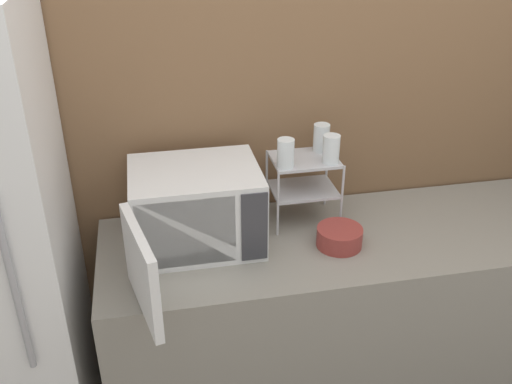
# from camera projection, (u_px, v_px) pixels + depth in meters

# --- Properties ---
(wall_back) EXTENTS (8.00, 0.06, 2.60)m
(wall_back) POSITION_uv_depth(u_px,v_px,m) (325.00, 111.00, 2.45)
(wall_back) COLOR brown
(wall_back) RESTS_ON ground_plane
(counter) EXTENTS (2.00, 0.66, 0.90)m
(counter) POSITION_uv_depth(u_px,v_px,m) (340.00, 320.00, 2.53)
(counter) COLOR gray
(counter) RESTS_ON ground_plane
(microwave) EXTENTS (0.52, 0.77, 0.32)m
(microwave) POSITION_uv_depth(u_px,v_px,m) (194.00, 210.00, 2.19)
(microwave) COLOR silver
(microwave) RESTS_ON counter
(dish_rack) EXTENTS (0.28, 0.22, 0.29)m
(dish_rack) POSITION_uv_depth(u_px,v_px,m) (304.00, 176.00, 2.35)
(dish_rack) COLOR #B2B2B7
(dish_rack) RESTS_ON counter
(glass_front_left) EXTENTS (0.07, 0.07, 0.11)m
(glass_front_left) POSITION_uv_depth(u_px,v_px,m) (286.00, 153.00, 2.21)
(glass_front_left) COLOR silver
(glass_front_left) RESTS_ON dish_rack
(glass_back_right) EXTENTS (0.07, 0.07, 0.11)m
(glass_back_right) POSITION_uv_depth(u_px,v_px,m) (321.00, 138.00, 2.35)
(glass_back_right) COLOR silver
(glass_back_right) RESTS_ON dish_rack
(glass_front_right) EXTENTS (0.07, 0.07, 0.11)m
(glass_front_right) POSITION_uv_depth(u_px,v_px,m) (331.00, 149.00, 2.25)
(glass_front_right) COLOR silver
(glass_front_right) RESTS_ON dish_rack
(bowl) EXTENTS (0.18, 0.18, 0.08)m
(bowl) POSITION_uv_depth(u_px,v_px,m) (339.00, 237.00, 2.24)
(bowl) COLOR maroon
(bowl) RESTS_ON counter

